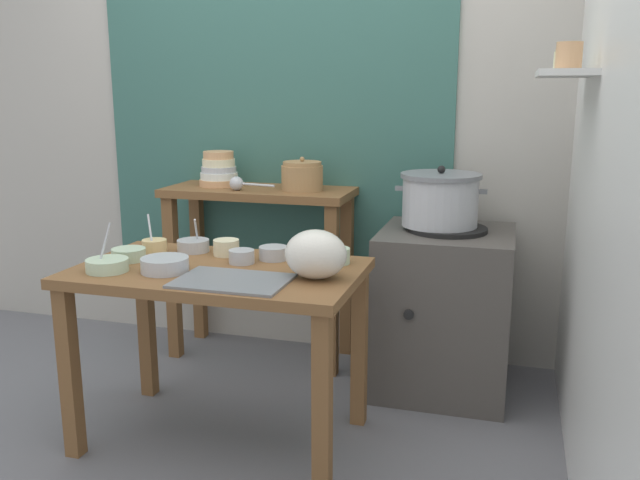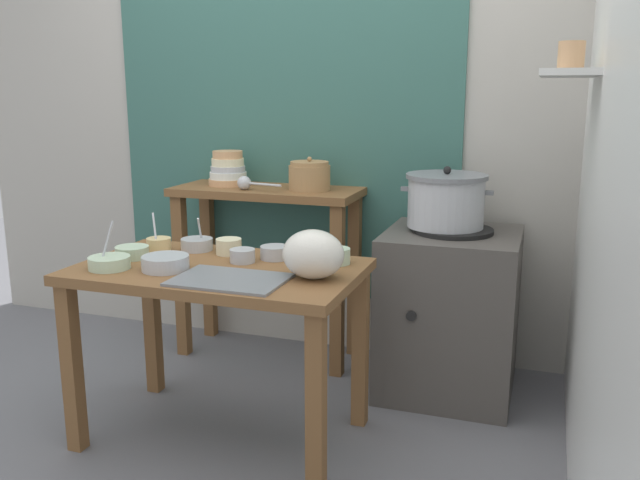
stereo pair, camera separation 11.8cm
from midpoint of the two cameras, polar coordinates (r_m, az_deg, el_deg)
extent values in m
plane|color=slate|center=(2.94, -6.83, -15.71)|extent=(9.00, 9.00, 0.00)
cube|color=#B2ADA3|center=(3.57, 1.88, 11.21)|extent=(4.40, 0.10, 2.60)
cube|color=#38665B|center=(3.60, -2.30, 12.01)|extent=(1.90, 0.02, 2.10)
cube|color=white|center=(2.53, 24.96, 9.44)|extent=(0.10, 3.20, 2.60)
cube|color=silver|center=(2.72, 21.63, 13.05)|extent=(0.20, 0.56, 0.02)
cylinder|color=tan|center=(2.55, 21.90, 14.41)|extent=(0.09, 0.09, 0.09)
cylinder|color=#E5C684|center=(2.71, 21.73, 14.10)|extent=(0.08, 0.08, 0.08)
cylinder|color=beige|center=(2.86, 21.60, 13.98)|extent=(0.07, 0.07, 0.07)
cube|color=brown|center=(2.63, -7.36, -2.67)|extent=(1.10, 0.66, 0.04)
cube|color=brown|center=(2.78, -19.20, -10.27)|extent=(0.06, 0.06, 0.68)
cube|color=brown|center=(2.34, 1.15, -14.04)|extent=(0.06, 0.06, 0.68)
cube|color=brown|center=(3.21, -13.05, -6.80)|extent=(0.06, 0.06, 0.68)
cube|color=brown|center=(2.83, 4.66, -9.17)|extent=(0.06, 0.06, 0.68)
cube|color=brown|center=(3.44, -3.59, 4.12)|extent=(0.96, 0.40, 0.04)
cube|color=brown|center=(3.59, -10.77, -3.07)|extent=(0.06, 0.06, 0.86)
cube|color=brown|center=(3.27, 2.52, -4.46)|extent=(0.06, 0.06, 0.86)
cube|color=brown|center=(3.85, -8.58, -1.94)|extent=(0.06, 0.06, 0.86)
cube|color=brown|center=(3.54, 3.90, -3.10)|extent=(0.06, 0.06, 0.86)
cube|color=#4C4742|center=(3.20, 12.00, -6.04)|extent=(0.60, 0.60, 0.76)
cylinder|color=black|center=(3.10, 12.33, 0.81)|extent=(0.36, 0.36, 0.02)
cylinder|color=black|center=(2.91, 8.94, -6.39)|extent=(0.04, 0.02, 0.04)
cylinder|color=#B7BABF|center=(3.10, 11.74, 3.11)|extent=(0.34, 0.34, 0.22)
cylinder|color=slate|center=(3.08, 11.84, 5.32)|extent=(0.37, 0.37, 0.02)
sphere|color=black|center=(3.08, 11.87, 5.84)|extent=(0.04, 0.04, 0.04)
cube|color=slate|center=(3.12, 8.33, 4.33)|extent=(0.04, 0.02, 0.02)
cube|color=slate|center=(3.07, 15.29, 3.89)|extent=(0.04, 0.02, 0.02)
cylinder|color=#A37A4C|center=(3.35, 0.12, 5.31)|extent=(0.21, 0.21, 0.12)
cylinder|color=#A37A4C|center=(3.34, 0.12, 6.53)|extent=(0.19, 0.19, 0.02)
sphere|color=#A37A4C|center=(3.34, 0.12, 6.90)|extent=(0.02, 0.02, 0.02)
cylinder|color=tan|center=(3.56, -6.86, 4.94)|extent=(0.21, 0.21, 0.03)
cylinder|color=silver|center=(3.56, -6.88, 5.50)|extent=(0.19, 0.19, 0.04)
cylinder|color=#B7BABF|center=(3.55, -6.89, 6.03)|extent=(0.18, 0.18, 0.03)
cylinder|color=beige|center=(3.55, -6.91, 6.60)|extent=(0.17, 0.17, 0.04)
cylinder|color=tan|center=(3.54, -6.92, 7.23)|extent=(0.16, 0.16, 0.04)
sphere|color=#B7BABF|center=(3.38, -5.47, 4.86)|extent=(0.07, 0.07, 0.07)
cylinder|color=#B7BABF|center=(3.31, -3.66, 4.73)|extent=(0.18, 0.04, 0.01)
cube|color=slate|center=(2.42, -6.30, -3.39)|extent=(0.40, 0.28, 0.01)
ellipsoid|color=silver|center=(2.42, 0.82, -1.23)|extent=(0.23, 0.19, 0.18)
cylinder|color=#B7BABF|center=(2.90, -9.29, -0.37)|extent=(0.14, 0.14, 0.05)
cylinder|color=beige|center=(2.90, -9.30, 0.00)|extent=(0.12, 0.12, 0.01)
cylinder|color=#B7BABF|center=(2.89, -8.99, 0.59)|extent=(0.04, 0.09, 0.15)
cylinder|color=beige|center=(2.81, -6.58, -0.55)|extent=(0.11, 0.11, 0.07)
cylinder|color=brown|center=(2.80, -6.59, -0.02)|extent=(0.09, 0.09, 0.01)
cylinder|color=#B7BABF|center=(2.67, -5.36, -1.34)|extent=(0.10, 0.10, 0.05)
cylinder|color=maroon|center=(2.67, -5.37, -0.91)|extent=(0.09, 0.09, 0.01)
cylinder|color=#E5C684|center=(2.93, -12.43, -0.35)|extent=(0.10, 0.10, 0.05)
cylinder|color=#BFB28C|center=(2.92, -12.45, 0.05)|extent=(0.09, 0.09, 0.01)
cylinder|color=#B7BABF|center=(2.92, -12.73, 0.65)|extent=(0.07, 0.08, 0.16)
cylinder|color=#B7BABF|center=(2.60, -11.75, -1.92)|extent=(0.18, 0.18, 0.06)
cylinder|color=beige|center=(2.60, -11.77, -1.46)|extent=(0.15, 0.15, 0.01)
cylinder|color=#B7D1AD|center=(2.81, -14.54, -1.02)|extent=(0.14, 0.14, 0.05)
cylinder|color=maroon|center=(2.81, -14.56, -0.66)|extent=(0.11, 0.11, 0.01)
cylinder|color=#B7BABF|center=(2.72, -2.64, -1.08)|extent=(0.12, 0.12, 0.05)
cylinder|color=maroon|center=(2.71, -2.64, -0.66)|extent=(0.10, 0.10, 0.01)
cylinder|color=#B7D1AD|center=(2.67, -16.29, -1.87)|extent=(0.16, 0.16, 0.05)
cylinder|color=brown|center=(2.67, -16.31, -1.50)|extent=(0.13, 0.13, 0.01)
cylinder|color=#B7BABF|center=(2.67, -16.53, -0.36)|extent=(0.05, 0.06, 0.18)
cylinder|color=#B7D1AD|center=(2.64, 2.69, -1.37)|extent=(0.11, 0.11, 0.06)
cylinder|color=#337238|center=(2.64, 2.70, -0.84)|extent=(0.09, 0.09, 0.01)
camera|label=1|loc=(0.06, -88.70, 0.29)|focal=37.61mm
camera|label=2|loc=(0.06, 91.30, -0.29)|focal=37.61mm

